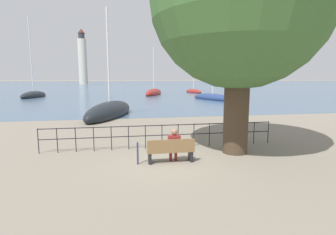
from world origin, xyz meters
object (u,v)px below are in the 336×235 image
closed_umbrella (138,151)px  harbor_lighthouse (82,59)px  park_bench (171,151)px  seated_person_left (174,144)px  sailboat_2 (212,98)px  sailboat_5 (194,91)px  sailboat_3 (110,112)px  sailboat_0 (154,93)px  sailboat_1 (34,95)px

closed_umbrella → harbor_lighthouse: 133.85m
park_bench → seated_person_left: seated_person_left is taller
sailboat_2 → sailboat_5: size_ratio=1.13×
sailboat_3 → sailboat_5: (16.38, 33.43, -0.08)m
closed_umbrella → sailboat_0: size_ratio=0.09×
sailboat_0 → sailboat_1: sailboat_1 is taller
seated_person_left → sailboat_0: bearing=84.1°
closed_umbrella → sailboat_3: sailboat_3 is taller
sailboat_0 → sailboat_2: size_ratio=0.78×
closed_umbrella → harbor_lighthouse: (-19.53, 131.84, 12.36)m
sailboat_3 → harbor_lighthouse: (-18.04, 119.34, 12.47)m
park_bench → harbor_lighthouse: (-20.73, 131.84, 12.41)m
sailboat_0 → sailboat_5: bearing=55.4°
park_bench → seated_person_left: bearing=28.2°
sailboat_3 → closed_umbrella: bearing=-65.1°
seated_person_left → closed_umbrella: bearing=-177.0°
sailboat_0 → harbor_lighthouse: (-24.95, 92.33, 12.47)m
park_bench → sailboat_0: (4.22, 39.51, -0.07)m
seated_person_left → sailboat_0: 39.64m
sailboat_2 → harbor_lighthouse: harbor_lighthouse is taller
park_bench → closed_umbrella: 1.21m
sailboat_0 → closed_umbrella: bearing=-76.6°
sailboat_1 → harbor_lighthouse: size_ratio=0.47×
sailboat_0 → sailboat_2: 14.11m
park_bench → sailboat_2: size_ratio=0.15×
park_bench → sailboat_1: (-15.77, 36.58, -0.07)m
harbor_lighthouse → sailboat_2: bearing=-72.9°
closed_umbrella → sailboat_1: sailboat_1 is taller
harbor_lighthouse → seated_person_left: bearing=-81.0°
sailboat_0 → sailboat_1: bearing=-150.4°
sailboat_1 → park_bench: bearing=-57.3°
sailboat_0 → sailboat_1: size_ratio=0.71×
closed_umbrella → sailboat_1: 39.37m
park_bench → sailboat_0: size_ratio=0.19×
sailboat_1 → sailboat_2: size_ratio=1.10×
sailboat_0 → sailboat_1: (-19.99, -2.93, -0.00)m
seated_person_left → sailboat_3: (-2.83, 12.42, -0.32)m
sailboat_1 → sailboat_2: 28.65m
sailboat_5 → seated_person_left: bearing=-115.1°
seated_person_left → sailboat_2: bearing=67.7°
sailboat_1 → sailboat_5: size_ratio=1.24×
seated_person_left → sailboat_0: size_ratio=0.13×
sailboat_3 → harbor_lighthouse: 121.34m
harbor_lighthouse → closed_umbrella: bearing=-81.6°
sailboat_0 → sailboat_3: sailboat_0 is taller
sailboat_1 → sailboat_3: 27.40m
sailboat_2 → seated_person_left: bearing=-130.6°
closed_umbrella → sailboat_3: (-1.49, 12.49, -0.11)m
seated_person_left → sailboat_5: 47.81m
sailboat_2 → sailboat_1: bearing=142.9°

